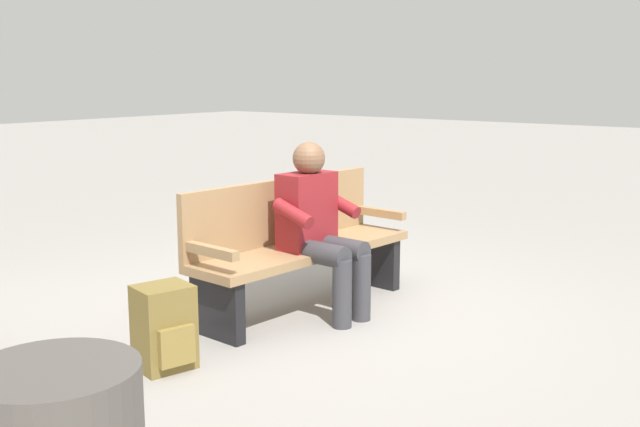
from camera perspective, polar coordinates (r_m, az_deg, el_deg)
name	(u,v)px	position (r m, az deg, el deg)	size (l,w,h in m)	color
ground_plane	(304,309)	(5.39, -1.18, -7.13)	(40.00, 40.00, 0.00)	gray
bench_near	(297,243)	(5.32, -1.76, -2.26)	(1.83, 0.60, 0.90)	#9E7A51
person_seated	(319,225)	(5.11, -0.07, -0.84)	(0.59, 0.59, 1.18)	maroon
backpack	(165,328)	(4.37, -11.55, -8.38)	(0.35, 0.35, 0.48)	brown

